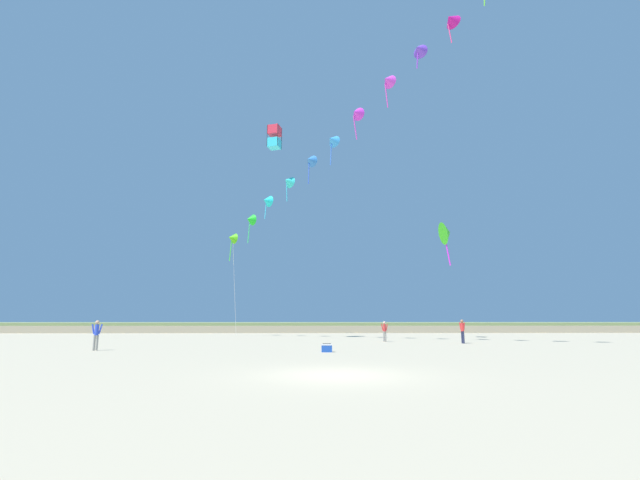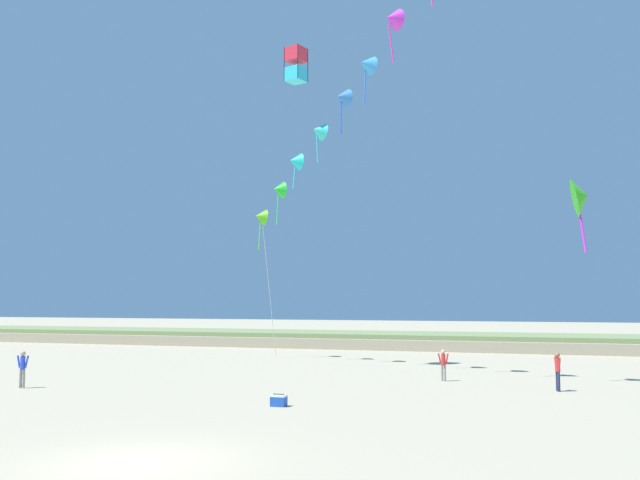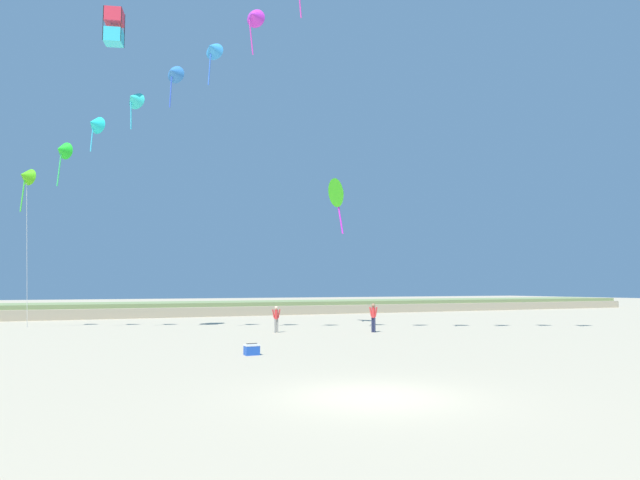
{
  "view_description": "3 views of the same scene",
  "coord_description": "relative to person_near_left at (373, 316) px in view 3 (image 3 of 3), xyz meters",
  "views": [
    {
      "loc": [
        -0.85,
        -14.34,
        1.83
      ],
      "look_at": [
        -0.31,
        10.08,
        6.28
      ],
      "focal_mm": 24.0,
      "sensor_mm": 36.0,
      "label": 1
    },
    {
      "loc": [
        9.45,
        -14.8,
        3.96
      ],
      "look_at": [
        0.29,
        13.74,
        6.66
      ],
      "focal_mm": 38.0,
      "sensor_mm": 36.0,
      "label": 2
    },
    {
      "loc": [
        -7.31,
        -12.28,
        2.69
      ],
      "look_at": [
        2.42,
        8.15,
        4.55
      ],
      "focal_mm": 32.0,
      "sensor_mm": 36.0,
      "label": 3
    }
  ],
  "objects": [
    {
      "name": "large_kite_low_lead",
      "position": [
        -14.47,
        6.02,
        17.39
      ],
      "size": [
        1.33,
        1.33,
        2.13
      ],
      "color": "#31CAE2"
    },
    {
      "name": "person_near_right",
      "position": [
        -5.3,
        2.27,
        -0.08
      ],
      "size": [
        0.55,
        0.21,
        1.55
      ],
      "color": "gray",
      "rests_on": "ground"
    },
    {
      "name": "ground_plane",
      "position": [
        -10.2,
        -17.11,
        -0.98
      ],
      "size": [
        240.0,
        240.0,
        0.0
      ],
      "primitive_type": "plane",
      "color": "tan"
    },
    {
      "name": "kite_banner_string",
      "position": [
        -7.23,
        0.83,
        17.43
      ],
      "size": [
        25.09,
        24.39,
        27.39
      ],
      "color": "#52CD16"
    },
    {
      "name": "large_kite_mid_trail",
      "position": [
        1.67,
        7.5,
        8.65
      ],
      "size": [
        1.19,
        2.19,
        4.21
      ],
      "color": "#3FCE1A"
    },
    {
      "name": "beach_cooler",
      "position": [
        -10.16,
        -7.69,
        -0.77
      ],
      "size": [
        0.58,
        0.41,
        0.46
      ],
      "color": "blue",
      "rests_on": "ground"
    },
    {
      "name": "dune_ridge",
      "position": [
        -10.2,
        25.92,
        -0.38
      ],
      "size": [
        120.0,
        9.26,
        1.22
      ],
      "color": "tan",
      "rests_on": "ground"
    },
    {
      "name": "person_near_left",
      "position": [
        0.0,
        0.0,
        0.0
      ],
      "size": [
        0.3,
        0.58,
        1.7
      ],
      "color": "#282D4C",
      "rests_on": "ground"
    }
  ]
}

